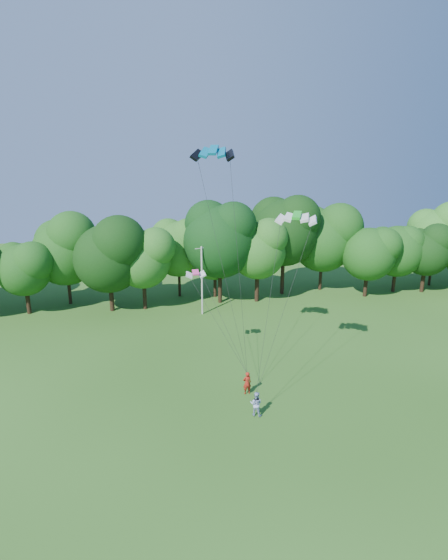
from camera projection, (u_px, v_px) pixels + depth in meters
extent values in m
plane|color=#234D15|center=(266.00, 514.00, 23.64)|extent=(160.00, 160.00, 0.00)
cylinder|color=#B5B4AC|center=(202.00, 281.00, 51.79)|extent=(0.21, 0.21, 8.36)
cube|color=#B5B4AC|center=(201.00, 248.00, 50.68)|extent=(1.58, 0.71, 0.08)
imported|color=maroon|center=(247.00, 383.00, 35.19)|extent=(0.77, 0.57, 1.93)
imported|color=#9BAAD8|center=(256.00, 404.00, 32.29)|extent=(1.15, 1.06, 1.91)
cube|color=#046485|center=(213.00, 150.00, 32.75)|extent=(3.40, 2.25, 0.78)
cube|color=green|center=(297.00, 215.00, 33.01)|extent=(3.30, 2.49, 0.53)
cube|color=#E43F89|center=(196.00, 272.00, 37.86)|extent=(1.74, 0.89, 0.36)
cylinder|color=black|center=(220.00, 284.00, 56.36)|extent=(0.49, 0.49, 5.06)
ellipsoid|color=black|center=(220.00, 233.00, 54.49)|extent=(10.13, 10.13, 11.05)
cylinder|color=#322314|center=(431.00, 271.00, 63.85)|extent=(0.47, 0.47, 4.25)
ellipsoid|color=#29641E|center=(436.00, 233.00, 62.28)|extent=(8.49, 8.49, 9.27)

